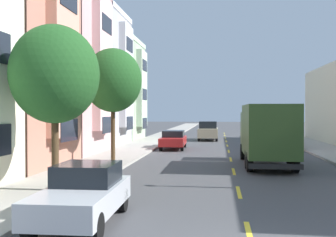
{
  "coord_description": "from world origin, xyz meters",
  "views": [
    {
      "loc": [
        -0.72,
        -7.48,
        2.88
      ],
      "look_at": [
        -5.11,
        26.91,
        2.31
      ],
      "focal_mm": 42.69,
      "sensor_mm": 36.0,
      "label": 1
    }
  ],
  "objects_px": {
    "parked_pickup_black": "(282,137)",
    "parked_pickup_teal": "(269,133)",
    "street_tree_nearest": "(55,75)",
    "street_tree_second": "(113,81)",
    "parked_sedan_burgundy": "(262,131)",
    "parked_hatchback_silver": "(83,194)",
    "parked_sedan_red": "(173,139)",
    "moving_champagne_sedan": "(208,131)",
    "delivery_box_truck": "(267,131)"
  },
  "relations": [
    {
      "from": "parked_pickup_black",
      "to": "parked_pickup_teal",
      "type": "height_order",
      "value": "same"
    },
    {
      "from": "street_tree_nearest",
      "to": "street_tree_second",
      "type": "distance_m",
      "value": 7.7
    },
    {
      "from": "parked_sedan_burgundy",
      "to": "parked_hatchback_silver",
      "type": "xyz_separation_m",
      "value": [
        -8.42,
        -36.68,
        0.01
      ]
    },
    {
      "from": "parked_sedan_burgundy",
      "to": "parked_pickup_black",
      "type": "xyz_separation_m",
      "value": [
        0.11,
        -13.52,
        0.08
      ]
    },
    {
      "from": "parked_sedan_burgundy",
      "to": "parked_pickup_teal",
      "type": "distance_m",
      "value": 6.16
    },
    {
      "from": "street_tree_nearest",
      "to": "parked_sedan_red",
      "type": "height_order",
      "value": "street_tree_nearest"
    },
    {
      "from": "moving_champagne_sedan",
      "to": "street_tree_nearest",
      "type": "bearing_deg",
      "value": -99.49
    },
    {
      "from": "parked_hatchback_silver",
      "to": "moving_champagne_sedan",
      "type": "xyz_separation_m",
      "value": [
        2.41,
        30.88,
        0.23
      ]
    },
    {
      "from": "street_tree_nearest",
      "to": "moving_champagne_sedan",
      "type": "height_order",
      "value": "street_tree_nearest"
    },
    {
      "from": "parked_sedan_red",
      "to": "parked_pickup_black",
      "type": "bearing_deg",
      "value": 15.33
    },
    {
      "from": "delivery_box_truck",
      "to": "street_tree_nearest",
      "type": "bearing_deg",
      "value": -134.73
    },
    {
      "from": "parked_sedan_burgundy",
      "to": "moving_champagne_sedan",
      "type": "bearing_deg",
      "value": -136.02
    },
    {
      "from": "delivery_box_truck",
      "to": "parked_hatchback_silver",
      "type": "xyz_separation_m",
      "value": [
        -6.01,
        -11.64,
        -1.1
      ]
    },
    {
      "from": "parked_sedan_burgundy",
      "to": "parked_pickup_black",
      "type": "bearing_deg",
      "value": -89.51
    },
    {
      "from": "parked_pickup_black",
      "to": "street_tree_nearest",
      "type": "bearing_deg",
      "value": -118.45
    },
    {
      "from": "parked_sedan_red",
      "to": "parked_hatchback_silver",
      "type": "distance_m",
      "value": 20.81
    },
    {
      "from": "street_tree_second",
      "to": "parked_pickup_teal",
      "type": "relative_size",
      "value": 1.17
    },
    {
      "from": "delivery_box_truck",
      "to": "parked_sedan_burgundy",
      "type": "distance_m",
      "value": 25.18
    },
    {
      "from": "parked_hatchback_silver",
      "to": "parked_sedan_burgundy",
      "type": "bearing_deg",
      "value": 77.07
    },
    {
      "from": "parked_pickup_teal",
      "to": "moving_champagne_sedan",
      "type": "xyz_separation_m",
      "value": [
        -6.03,
        0.36,
        0.16
      ]
    },
    {
      "from": "delivery_box_truck",
      "to": "parked_sedan_burgundy",
      "type": "relative_size",
      "value": 1.55
    },
    {
      "from": "delivery_box_truck",
      "to": "parked_pickup_teal",
      "type": "xyz_separation_m",
      "value": [
        2.43,
        18.88,
        -1.03
      ]
    },
    {
      "from": "parked_sedan_red",
      "to": "street_tree_second",
      "type": "bearing_deg",
      "value": -102.54
    },
    {
      "from": "moving_champagne_sedan",
      "to": "street_tree_second",
      "type": "bearing_deg",
      "value": -103.06
    },
    {
      "from": "street_tree_second",
      "to": "parked_hatchback_silver",
      "type": "relative_size",
      "value": 1.53
    },
    {
      "from": "street_tree_nearest",
      "to": "parked_pickup_black",
      "type": "bearing_deg",
      "value": 61.55
    },
    {
      "from": "parked_sedan_burgundy",
      "to": "parked_pickup_teal",
      "type": "relative_size",
      "value": 0.86
    },
    {
      "from": "street_tree_second",
      "to": "parked_hatchback_silver",
      "type": "height_order",
      "value": "street_tree_second"
    },
    {
      "from": "street_tree_second",
      "to": "parked_sedan_red",
      "type": "height_order",
      "value": "street_tree_second"
    },
    {
      "from": "parked_sedan_red",
      "to": "moving_champagne_sedan",
      "type": "xyz_separation_m",
      "value": [
        2.43,
        10.07,
        0.24
      ]
    },
    {
      "from": "street_tree_nearest",
      "to": "parked_pickup_black",
      "type": "relative_size",
      "value": 1.09
    },
    {
      "from": "parked_sedan_burgundy",
      "to": "street_tree_nearest",
      "type": "bearing_deg",
      "value": -107.67
    },
    {
      "from": "delivery_box_truck",
      "to": "parked_hatchback_silver",
      "type": "bearing_deg",
      "value": -117.31
    },
    {
      "from": "parked_hatchback_silver",
      "to": "moving_champagne_sedan",
      "type": "height_order",
      "value": "moving_champagne_sedan"
    },
    {
      "from": "street_tree_second",
      "to": "moving_champagne_sedan",
      "type": "xyz_separation_m",
      "value": [
        4.6,
        19.83,
        -3.59
      ]
    },
    {
      "from": "parked_sedan_red",
      "to": "delivery_box_truck",
      "type": "bearing_deg",
      "value": -56.68
    },
    {
      "from": "parked_hatchback_silver",
      "to": "parked_sedan_red",
      "type": "bearing_deg",
      "value": 90.06
    },
    {
      "from": "delivery_box_truck",
      "to": "parked_hatchback_silver",
      "type": "distance_m",
      "value": 13.14
    },
    {
      "from": "street_tree_nearest",
      "to": "delivery_box_truck",
      "type": "height_order",
      "value": "street_tree_nearest"
    },
    {
      "from": "parked_pickup_teal",
      "to": "moving_champagne_sedan",
      "type": "height_order",
      "value": "moving_champagne_sedan"
    },
    {
      "from": "parked_hatchback_silver",
      "to": "moving_champagne_sedan",
      "type": "bearing_deg",
      "value": 85.54
    },
    {
      "from": "parked_sedan_burgundy",
      "to": "street_tree_second",
      "type": "bearing_deg",
      "value": -112.49
    },
    {
      "from": "parked_sedan_burgundy",
      "to": "parked_sedan_red",
      "type": "bearing_deg",
      "value": -118.01
    },
    {
      "from": "parked_pickup_teal",
      "to": "parked_sedan_burgundy",
      "type": "bearing_deg",
      "value": 90.18
    },
    {
      "from": "parked_pickup_teal",
      "to": "street_tree_second",
      "type": "bearing_deg",
      "value": -118.63
    },
    {
      "from": "moving_champagne_sedan",
      "to": "parked_pickup_black",
      "type": "bearing_deg",
      "value": -51.57
    },
    {
      "from": "parked_hatchback_silver",
      "to": "parked_pickup_black",
      "type": "xyz_separation_m",
      "value": [
        8.53,
        23.15,
        0.07
      ]
    },
    {
      "from": "street_tree_nearest",
      "to": "parked_pickup_teal",
      "type": "distance_m",
      "value": 29.36
    },
    {
      "from": "street_tree_nearest",
      "to": "moving_champagne_sedan",
      "type": "relative_size",
      "value": 1.21
    },
    {
      "from": "delivery_box_truck",
      "to": "parked_hatchback_silver",
      "type": "height_order",
      "value": "delivery_box_truck"
    }
  ]
}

